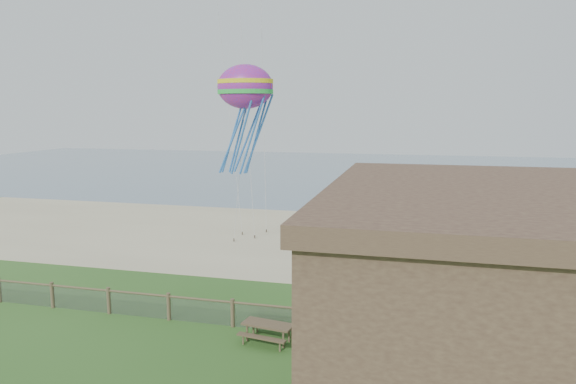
% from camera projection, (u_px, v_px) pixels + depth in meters
% --- Properties ---
extents(sand_beach, '(72.00, 20.00, 0.02)m').
position_uv_depth(sand_beach, '(308.00, 239.00, 37.43)').
color(sand_beach, tan).
rests_on(sand_beach, ground).
extents(ocean, '(160.00, 68.00, 0.02)m').
position_uv_depth(ocean, '(366.00, 171.00, 79.61)').
color(ocean, slate).
rests_on(ocean, ground).
extents(chainlink_fence, '(36.20, 0.20, 1.25)m').
position_uv_depth(chainlink_fence, '(233.00, 315.00, 22.00)').
color(chainlink_fence, '#493D29').
rests_on(chainlink_fence, ground).
extents(motel_deck, '(15.00, 2.00, 0.50)m').
position_uv_depth(motel_deck, '(573.00, 368.00, 17.98)').
color(motel_deck, brown).
rests_on(motel_deck, ground).
extents(picnic_table, '(2.26, 1.85, 0.87)m').
position_uv_depth(picnic_table, '(268.00, 331.00, 20.62)').
color(picnic_table, brown).
rests_on(picnic_table, ground).
extents(octopus_kite, '(3.65, 2.65, 7.29)m').
position_uv_depth(octopus_kite, '(246.00, 117.00, 31.85)').
color(octopus_kite, red).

